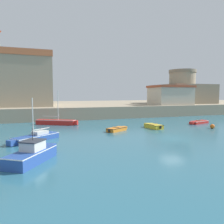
# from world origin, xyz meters

# --- Properties ---
(ground_plane) EXTENTS (200.00, 200.00, 0.00)m
(ground_plane) POSITION_xyz_m (0.00, 0.00, 0.00)
(ground_plane) COLOR #2D667A
(quay_seawall) EXTENTS (120.00, 40.00, 2.39)m
(quay_seawall) POSITION_xyz_m (0.00, 39.59, 1.20)
(quay_seawall) COLOR gray
(quay_seawall) RESTS_ON ground
(dinghy_orange_0) EXTENTS (3.42, 2.61, 0.56)m
(dinghy_orange_0) POSITION_xyz_m (-4.16, 6.56, 0.27)
(dinghy_orange_0) COLOR orange
(dinghy_orange_0) RESTS_ON ground
(dinghy_red_1) EXTENTS (4.28, 2.25, 0.53)m
(dinghy_red_1) POSITION_xyz_m (11.36, 8.97, 0.25)
(dinghy_red_1) COLOR red
(dinghy_red_1) RESTS_ON ground
(sailboat_blue_2) EXTENTS (5.20, 4.43, 4.53)m
(sailboat_blue_2) POSITION_xyz_m (-14.39, 3.69, 0.39)
(sailboat_blue_2) COLOR #284C9E
(sailboat_blue_2) RESTS_ON ground
(sailboat_red_3) EXTENTS (6.45, 4.21, 5.58)m
(sailboat_red_3) POSITION_xyz_m (-11.24, 15.47, 0.44)
(sailboat_red_3) COLOR red
(sailboat_red_3) RESTS_ON ground
(dinghy_yellow_4) EXTENTS (1.64, 3.66, 0.67)m
(dinghy_yellow_4) POSITION_xyz_m (1.62, 7.07, 0.32)
(dinghy_yellow_4) COLOR yellow
(dinghy_yellow_4) RESTS_ON ground
(motorboat_blue_5) EXTENTS (3.84, 4.88, 2.48)m
(motorboat_blue_5) POSITION_xyz_m (-14.58, -3.76, 0.58)
(motorboat_blue_5) COLOR #284C9E
(motorboat_blue_5) RESTS_ON ground
(mooring_buoy) EXTENTS (0.64, 0.64, 0.64)m
(mooring_buoy) POSITION_xyz_m (9.43, 4.03, 0.32)
(mooring_buoy) COLOR orange
(mooring_buoy) RESTS_ON ground
(church) EXTENTS (14.12, 16.19, 17.07)m
(church) POSITION_xyz_m (-16.79, 31.46, 8.32)
(church) COLOR gray
(church) RESTS_ON quay_seawall
(fortress) EXTENTS (13.16, 13.16, 9.09)m
(fortress) POSITION_xyz_m (24.00, 30.40, 5.61)
(fortress) COLOR gray
(fortress) RESTS_ON quay_seawall
(harbor_shed_near_wharf) EXTENTS (9.40, 6.79, 4.51)m
(harbor_shed_near_wharf) POSITION_xyz_m (16.00, 24.13, 4.67)
(harbor_shed_near_wharf) COLOR #BCB29E
(harbor_shed_near_wharf) RESTS_ON quay_seawall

